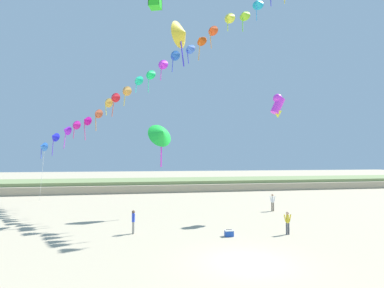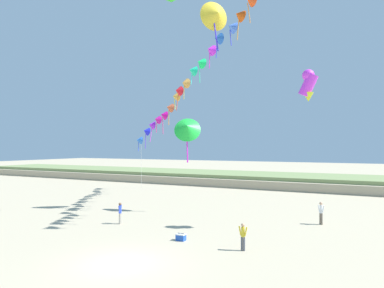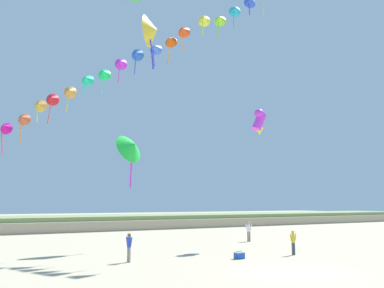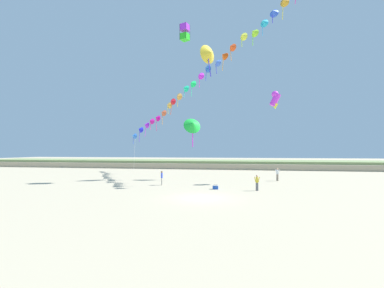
{
  "view_description": "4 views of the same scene",
  "coord_description": "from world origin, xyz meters",
  "views": [
    {
      "loc": [
        -5.73,
        -14.5,
        5.16
      ],
      "look_at": [
        -0.33,
        12.84,
        6.62
      ],
      "focal_mm": 28.0,
      "sensor_mm": 36.0,
      "label": 1
    },
    {
      "loc": [
        10.89,
        -13.87,
        5.9
      ],
      "look_at": [
        -0.49,
        8.97,
        6.09
      ],
      "focal_mm": 32.0,
      "sensor_mm": 36.0,
      "label": 2
    },
    {
      "loc": [
        -14.43,
        -15.41,
        3.35
      ],
      "look_at": [
        0.2,
        9.97,
        7.61
      ],
      "focal_mm": 38.0,
      "sensor_mm": 36.0,
      "label": 3
    },
    {
      "loc": [
        2.89,
        -21.47,
        3.98
      ],
      "look_at": [
        -3.23,
        13.33,
        4.88
      ],
      "focal_mm": 24.0,
      "sensor_mm": 36.0,
      "label": 4
    }
  ],
  "objects": [
    {
      "name": "person_near_left",
      "position": [
        8.09,
        13.65,
        0.99
      ],
      "size": [
        0.54,
        0.41,
        1.71
      ],
      "color": "#726656",
      "rests_on": "ground"
    },
    {
      "name": "dune_ridge",
      "position": [
        0.0,
        38.3,
        0.85
      ],
      "size": [
        120.0,
        12.85,
        1.7
      ],
      "color": "tan",
      "rests_on": "ground"
    },
    {
      "name": "beach_cooler",
      "position": [
        0.68,
        5.06,
        0.21
      ],
      "size": [
        0.58,
        0.41,
        0.46
      ],
      "color": "blue",
      "rests_on": "ground"
    },
    {
      "name": "person_mid_center",
      "position": [
        4.83,
        4.77,
        0.9
      ],
      "size": [
        0.55,
        0.21,
        1.56
      ],
      "color": "#474C56",
      "rests_on": "ground"
    },
    {
      "name": "large_kite_mid_trail",
      "position": [
        7.53,
        11.18,
        10.28
      ],
      "size": [
        1.44,
        0.89,
        2.28
      ],
      "color": "#E13AF0"
    },
    {
      "name": "person_near_right",
      "position": [
        -5.66,
        7.03,
        0.94
      ],
      "size": [
        0.23,
        0.57,
        1.62
      ],
      "color": "gray",
      "rests_on": "ground"
    },
    {
      "name": "large_kite_low_lead",
      "position": [
        -3.15,
        13.35,
        7.59
      ],
      "size": [
        2.91,
        2.6,
        4.37
      ],
      "color": "green"
    },
    {
      "name": "ground_plane",
      "position": [
        0.0,
        0.0,
        0.0
      ],
      "size": [
        240.0,
        240.0,
        0.0
      ],
      "primitive_type": "plane",
      "color": "tan"
    },
    {
      "name": "large_kite_outer_drift",
      "position": [
        -0.97,
        14.79,
        17.91
      ],
      "size": [
        2.57,
        2.76,
        4.76
      ],
      "color": "yellow"
    },
    {
      "name": "kite_banner_string",
      "position": [
        -3.25,
        17.87,
        15.07
      ],
      "size": [
        28.06,
        16.68,
        23.77
      ],
      "color": "blue"
    },
    {
      "name": "large_kite_high_solo",
      "position": [
        -3.92,
        11.69,
        19.78
      ],
      "size": [
        1.31,
        1.31,
        2.13
      ],
      "color": "green"
    }
  ]
}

